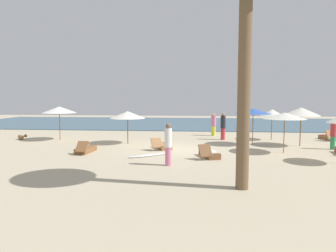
{
  "coord_description": "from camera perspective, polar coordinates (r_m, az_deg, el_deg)",
  "views": [
    {
      "loc": [
        1.19,
        -17.15,
        2.94
      ],
      "look_at": [
        -0.64,
        2.18,
        1.1
      ],
      "focal_mm": 33.55,
      "sensor_mm": 36.0,
      "label": 1
    }
  ],
  "objects": [
    {
      "name": "umbrella_6",
      "position": [
        19.55,
        15.22,
        2.61
      ],
      "size": [
        2.12,
        2.12,
        2.21
      ],
      "color": "brown",
      "rests_on": "ground_plane"
    },
    {
      "name": "umbrella_1",
      "position": [
        17.31,
        20.44,
        1.76
      ],
      "size": [
        2.19,
        2.19,
        2.11
      ],
      "color": "brown",
      "rests_on": "ground_plane"
    },
    {
      "name": "lounger_5",
      "position": [
        17.65,
        -1.04,
        -3.63
      ],
      "size": [
        1.21,
        1.79,
        0.67
      ],
      "color": "olive",
      "rests_on": "ground_plane"
    },
    {
      "name": "ocean_water",
      "position": [
        34.3,
        3.39,
        0.54
      ],
      "size": [
        48.0,
        16.0,
        0.06
      ],
      "primitive_type": "cube",
      "color": "#3D6075",
      "rests_on": "ground_plane"
    },
    {
      "name": "lounger_4",
      "position": [
        17.03,
        -14.77,
        -4.14
      ],
      "size": [
        0.74,
        1.74,
        0.68
      ],
      "color": "brown",
      "rests_on": "ground_plane"
    },
    {
      "name": "ground_plane",
      "position": [
        17.45,
        1.41,
        -4.29
      ],
      "size": [
        60.0,
        60.0,
        0.0
      ],
      "primitive_type": "plane",
      "color": "#BCAD8E"
    },
    {
      "name": "umbrella_4",
      "position": [
        22.23,
        -19.16,
        2.81
      ],
      "size": [
        2.25,
        2.25,
        2.26
      ],
      "color": "brown",
      "rests_on": "ground_plane"
    },
    {
      "name": "umbrella_3",
      "position": [
        19.57,
        -7.36,
        2.03
      ],
      "size": [
        2.2,
        2.2,
        2.02
      ],
      "color": "brown",
      "rests_on": "ground_plane"
    },
    {
      "name": "person_2",
      "position": [
        19.64,
        27.8,
        -1.33
      ],
      "size": [
        0.36,
        0.36,
        1.67
      ],
      "color": "#338C59",
      "rests_on": "ground_plane"
    },
    {
      "name": "lounger_0",
      "position": [
        15.33,
        7.46,
        -5.03
      ],
      "size": [
        1.08,
        1.77,
        0.71
      ],
      "color": "brown",
      "rests_on": "ground_plane"
    },
    {
      "name": "umbrella_5",
      "position": [
        22.24,
        18.37,
        2.27
      ],
      "size": [
        1.74,
        1.74,
        2.07
      ],
      "color": "brown",
      "rests_on": "ground_plane"
    },
    {
      "name": "umbrella_2",
      "position": [
        20.09,
        23.03,
        2.43
      ],
      "size": [
        2.19,
        2.19,
        2.29
      ],
      "color": "brown",
      "rests_on": "ground_plane"
    },
    {
      "name": "lounger_2",
      "position": [
        23.83,
        27.29,
        -1.85
      ],
      "size": [
        1.08,
        1.75,
        0.73
      ],
      "color": "olive",
      "rests_on": "ground_plane"
    },
    {
      "name": "dog",
      "position": [
        23.67,
        -25.08,
        -1.8
      ],
      "size": [
        0.72,
        0.61,
        0.34
      ],
      "color": "olive",
      "rests_on": "ground_plane"
    },
    {
      "name": "surfboard",
      "position": [
        15.65,
        -3.61,
        -5.3
      ],
      "size": [
        2.04,
        1.72,
        0.07
      ],
      "color": "silver",
      "rests_on": "ground_plane"
    },
    {
      "name": "person_0",
      "position": [
        13.33,
        0.04,
        -3.29
      ],
      "size": [
        0.42,
        0.42,
        1.8
      ],
      "color": "#D17299",
      "rests_on": "ground_plane"
    },
    {
      "name": "person_1",
      "position": [
        21.56,
        9.95,
        -0.01
      ],
      "size": [
        0.46,
        0.46,
        1.84
      ],
      "color": "#BF3338",
      "rests_on": "ground_plane"
    },
    {
      "name": "person_3",
      "position": [
        23.68,
        8.28,
        0.27
      ],
      "size": [
        0.41,
        0.41,
        1.68
      ],
      "color": "yellow",
      "rests_on": "ground_plane"
    }
  ]
}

